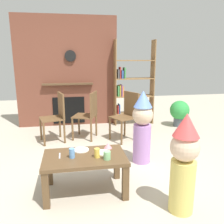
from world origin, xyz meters
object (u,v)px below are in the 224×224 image
object	(u,v)px
paper_plate_rear	(81,150)
paper_cup_near_left	(72,153)
coffee_table	(85,162)
paper_plate_front	(103,153)
bookshelf	(131,85)
dining_chair_middle	(89,113)
potted_plant_tall	(179,112)
dining_chair_left	(57,114)
child_in_pink	(142,125)
dining_chair_right	(127,113)
child_with_cone_hat	(184,161)
paper_cup_center	(97,153)
paper_cup_near_right	(107,155)
birthday_cake_slice	(108,145)

from	to	relation	value
paper_plate_rear	paper_cup_near_left	bearing A→B (deg)	-119.00
coffee_table	paper_plate_front	size ratio (longest dim) A/B	5.29
bookshelf	paper_cup_near_left	xyz separation A→B (m)	(-1.38, -2.72, -0.40)
bookshelf	dining_chair_middle	world-z (taller)	bookshelf
potted_plant_tall	dining_chair_left	bearing A→B (deg)	-169.57
child_in_pink	dining_chair_right	xyz separation A→B (m)	(0.02, 1.00, -0.06)
paper_plate_front	potted_plant_tall	bearing A→B (deg)	47.57
child_in_pink	potted_plant_tall	xyz separation A→B (m)	(1.38, 1.63, -0.23)
child_with_cone_hat	dining_chair_middle	world-z (taller)	child_with_cone_hat
paper_cup_near_left	dining_chair_left	size ratio (longest dim) A/B	0.12
dining_chair_middle	dining_chair_left	bearing A→B (deg)	24.07
dining_chair_middle	potted_plant_tall	size ratio (longest dim) A/B	1.55
dining_chair_left	paper_cup_center	bearing A→B (deg)	91.05
paper_plate_front	child_in_pink	world-z (taller)	child_in_pink
paper_cup_near_left	dining_chair_left	bearing A→B (deg)	97.85
paper_cup_near_right	child_in_pink	distance (m)	1.03
paper_cup_near_left	dining_chair_right	size ratio (longest dim) A/B	0.12
paper_cup_near_left	potted_plant_tall	xyz separation A→B (m)	(2.41, 2.31, -0.17)
paper_cup_center	dining_chair_left	xyz separation A→B (m)	(-0.53, 1.87, 0.01)
coffee_table	dining_chair_right	bearing A→B (deg)	61.37
bookshelf	birthday_cake_slice	size ratio (longest dim) A/B	19.00
paper_cup_near_left	paper_cup_near_right	world-z (taller)	paper_cup_near_left
bookshelf	paper_plate_front	world-z (taller)	bookshelf
bookshelf	child_with_cone_hat	world-z (taller)	bookshelf
child_with_cone_hat	dining_chair_middle	size ratio (longest dim) A/B	1.15
child_in_pink	dining_chair_left	xyz separation A→B (m)	(-1.27, 1.14, -0.06)
child_with_cone_hat	dining_chair_middle	distance (m)	2.46
child_in_pink	child_with_cone_hat	bearing A→B (deg)	56.01
paper_cup_near_left	bookshelf	bearing A→B (deg)	63.18
paper_plate_rear	dining_chair_right	bearing A→B (deg)	57.81
paper_cup_near_right	child_with_cone_hat	world-z (taller)	child_with_cone_hat
coffee_table	paper_cup_center	bearing A→B (deg)	-26.44
bookshelf	paper_cup_near_left	distance (m)	3.07
paper_plate_front	child_in_pink	xyz separation A→B (m)	(0.67, 0.61, 0.12)
birthday_cake_slice	child_with_cone_hat	world-z (taller)	child_with_cone_hat
birthday_cake_slice	child_with_cone_hat	size ratio (longest dim) A/B	0.10
dining_chair_left	dining_chair_right	world-z (taller)	same
dining_chair_middle	child_with_cone_hat	bearing A→B (deg)	128.84
paper_cup_near_left	potted_plant_tall	distance (m)	3.34
paper_cup_near_right	dining_chair_right	xyz separation A→B (m)	(0.67, 1.79, 0.02)
paper_plate_front	paper_plate_rear	xyz separation A→B (m)	(-0.25, 0.13, 0.00)
paper_cup_near_right	paper_plate_rear	size ratio (longest dim) A/B	0.50
coffee_table	paper_cup_near_left	size ratio (longest dim) A/B	8.57
child_with_cone_hat	paper_cup_near_left	bearing A→B (deg)	4.43
child_with_cone_hat	potted_plant_tall	distance (m)	3.12
dining_chair_middle	bookshelf	bearing A→B (deg)	-118.30
paper_cup_near_left	child_with_cone_hat	distance (m)	1.19
paper_plate_front	dining_chair_right	xyz separation A→B (m)	(0.69, 1.62, 0.06)
paper_plate_front	child_with_cone_hat	size ratio (longest dim) A/B	0.17
bookshelf	child_in_pink	bearing A→B (deg)	-99.81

